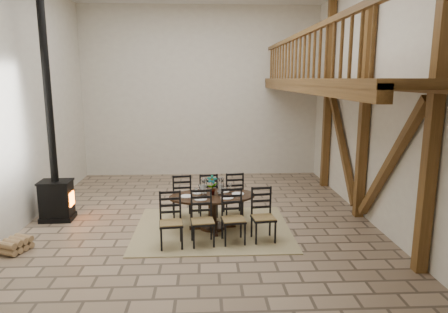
{
  "coord_description": "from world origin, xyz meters",
  "views": [
    {
      "loc": [
        0.11,
        -8.03,
        2.91
      ],
      "look_at": [
        0.51,
        0.4,
        1.25
      ],
      "focal_mm": 32.0,
      "sensor_mm": 36.0,
      "label": 1
    }
  ],
  "objects_px": {
    "dining_table": "(213,213)",
    "log_basket": "(60,203)",
    "wood_stove": "(54,167)",
    "log_stack": "(16,245)"
  },
  "relations": [
    {
      "from": "dining_table",
      "to": "log_basket",
      "type": "bearing_deg",
      "value": 152.11
    },
    {
      "from": "dining_table",
      "to": "wood_stove",
      "type": "height_order",
      "value": "wood_stove"
    },
    {
      "from": "dining_table",
      "to": "wood_stove",
      "type": "xyz_separation_m",
      "value": [
        -3.23,
        0.75,
        0.76
      ]
    },
    {
      "from": "dining_table",
      "to": "wood_stove",
      "type": "bearing_deg",
      "value": 160.11
    },
    {
      "from": "dining_table",
      "to": "log_basket",
      "type": "distance_m",
      "value": 3.63
    },
    {
      "from": "wood_stove",
      "to": "log_stack",
      "type": "height_order",
      "value": "wood_stove"
    },
    {
      "from": "wood_stove",
      "to": "log_basket",
      "type": "height_order",
      "value": "wood_stove"
    },
    {
      "from": "wood_stove",
      "to": "log_stack",
      "type": "relative_size",
      "value": 8.72
    },
    {
      "from": "wood_stove",
      "to": "log_stack",
      "type": "bearing_deg",
      "value": -97.23
    },
    {
      "from": "dining_table",
      "to": "log_stack",
      "type": "distance_m",
      "value": 3.49
    }
  ]
}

